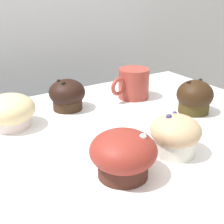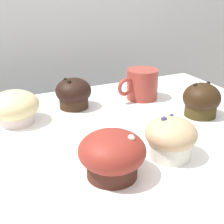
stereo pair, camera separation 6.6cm
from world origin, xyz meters
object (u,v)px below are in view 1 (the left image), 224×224
muffin_front_right (67,95)px  coffee_cup (133,83)px  muffin_front_center (195,97)px  muffin_back_left (10,112)px  muffin_back_right (123,154)px  muffin_front_left (175,135)px

muffin_front_right → coffee_cup: 0.19m
muffin_front_center → muffin_back_left: 0.44m
muffin_front_right → muffin_back_right: bearing=-98.1°
coffee_cup → muffin_front_left: bearing=-111.2°
muffin_front_center → muffin_back_right: size_ratio=0.80×
muffin_back_left → muffin_front_left: size_ratio=1.18×
muffin_front_center → muffin_front_right: bearing=144.4°
muffin_front_center → coffee_cup: same height
muffin_front_right → coffee_cup: (0.19, -0.02, 0.01)m
muffin_front_left → muffin_front_right: same height
muffin_back_right → muffin_front_right: size_ratio=1.23×
muffin_back_left → muffin_back_right: bearing=-69.9°
muffin_front_center → coffee_cup: size_ratio=0.70×
muffin_front_left → coffee_cup: 0.31m
muffin_front_center → muffin_back_right: bearing=-155.7°
muffin_back_right → coffee_cup: (0.24, 0.30, 0.00)m
muffin_front_center → muffin_back_left: (-0.41, 0.15, -0.00)m
muffin_back_left → muffin_front_left: bearing=-50.7°
muffin_front_center → muffin_back_right: (-0.30, -0.14, 0.00)m
muffin_back_left → muffin_back_right: muffin_back_right is taller
muffin_back_right → coffee_cup: 0.38m
muffin_back_right → muffin_front_left: size_ratio=1.17×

